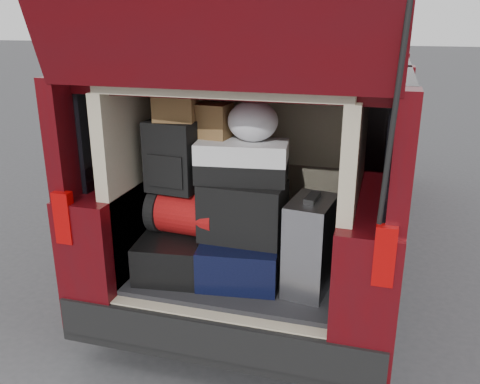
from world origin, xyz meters
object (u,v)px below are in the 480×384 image
(black_soft_case, at_px, (243,211))
(backpack, at_px, (172,157))
(navy_hardshell, at_px, (242,256))
(silver_roller, at_px, (310,246))
(red_duffel, at_px, (186,212))
(twotone_duffel, at_px, (242,161))
(black_hardshell, at_px, (179,251))

(black_soft_case, relative_size, backpack, 1.16)
(navy_hardshell, distance_m, silver_roller, 0.46)
(red_duffel, height_order, backpack, backpack)
(navy_hardshell, relative_size, backpack, 1.34)
(red_duffel, xyz_separation_m, twotone_duffel, (0.35, 0.03, 0.34))
(black_soft_case, xyz_separation_m, twotone_duffel, (-0.02, 0.04, 0.30))
(black_hardshell, height_order, silver_roller, silver_roller)
(backpack, bearing_deg, black_hardshell, 26.29)
(navy_hardshell, height_order, backpack, backpack)
(black_hardshell, relative_size, black_soft_case, 1.21)
(black_soft_case, bearing_deg, silver_roller, -5.61)
(navy_hardshell, relative_size, silver_roller, 1.03)
(backpack, bearing_deg, silver_roller, 3.31)
(navy_hardshell, height_order, red_duffel, red_duffel)
(silver_roller, xyz_separation_m, backpack, (-0.85, 0.03, 0.46))
(black_soft_case, bearing_deg, navy_hardshell, 129.06)
(black_hardshell, height_order, twotone_duffel, twotone_duffel)
(silver_roller, height_order, black_soft_case, black_soft_case)
(black_hardshell, relative_size, silver_roller, 1.08)
(backpack, bearing_deg, navy_hardshell, 9.94)
(silver_roller, relative_size, red_duffel, 1.28)
(black_hardshell, bearing_deg, backpack, -165.62)
(silver_roller, xyz_separation_m, twotone_duffel, (-0.43, 0.09, 0.45))
(black_hardshell, bearing_deg, navy_hardshell, -2.76)
(red_duffel, bearing_deg, backpack, -152.18)
(red_duffel, relative_size, backpack, 1.02)
(silver_roller, height_order, twotone_duffel, twotone_duffel)
(black_hardshell, height_order, black_soft_case, black_soft_case)
(red_duffel, distance_m, backpack, 0.36)
(silver_roller, distance_m, backpack, 0.97)
(silver_roller, height_order, backpack, backpack)
(twotone_duffel, bearing_deg, navy_hardshell, -81.58)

